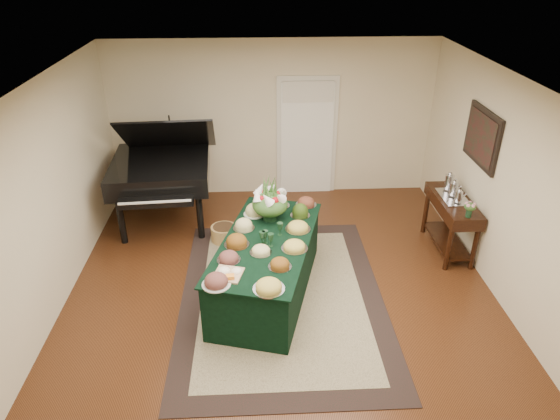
{
  "coord_description": "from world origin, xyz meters",
  "views": [
    {
      "loc": [
        -0.28,
        -5.23,
        4.03
      ],
      "look_at": [
        0.0,
        0.3,
        1.05
      ],
      "focal_mm": 32.0,
      "sensor_mm": 36.0,
      "label": 1
    }
  ],
  "objects_px": {
    "buffet_table": "(267,267)",
    "grand_piano": "(161,169)",
    "floral_centerpiece": "(270,200)",
    "mahogany_sideboard": "(452,211)"
  },
  "relations": [
    {
      "from": "floral_centerpiece",
      "to": "grand_piano",
      "type": "relative_size",
      "value": 0.26
    },
    {
      "from": "floral_centerpiece",
      "to": "grand_piano",
      "type": "bearing_deg",
      "value": 138.46
    },
    {
      "from": "buffet_table",
      "to": "floral_centerpiece",
      "type": "bearing_deg",
      "value": 83.38
    },
    {
      "from": "floral_centerpiece",
      "to": "grand_piano",
      "type": "xyz_separation_m",
      "value": [
        -1.65,
        1.46,
        -0.16
      ]
    },
    {
      "from": "buffet_table",
      "to": "grand_piano",
      "type": "xyz_separation_m",
      "value": [
        -1.58,
        1.99,
        0.52
      ]
    },
    {
      "from": "buffet_table",
      "to": "mahogany_sideboard",
      "type": "distance_m",
      "value": 2.84
    },
    {
      "from": "buffet_table",
      "to": "grand_piano",
      "type": "distance_m",
      "value": 2.6
    },
    {
      "from": "buffet_table",
      "to": "floral_centerpiece",
      "type": "relative_size",
      "value": 4.93
    },
    {
      "from": "grand_piano",
      "to": "floral_centerpiece",
      "type": "bearing_deg",
      "value": -41.54
    },
    {
      "from": "buffet_table",
      "to": "floral_centerpiece",
      "type": "xyz_separation_m",
      "value": [
        0.06,
        0.53,
        0.68
      ]
    }
  ]
}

